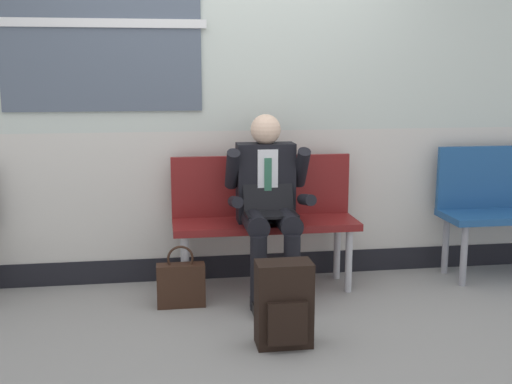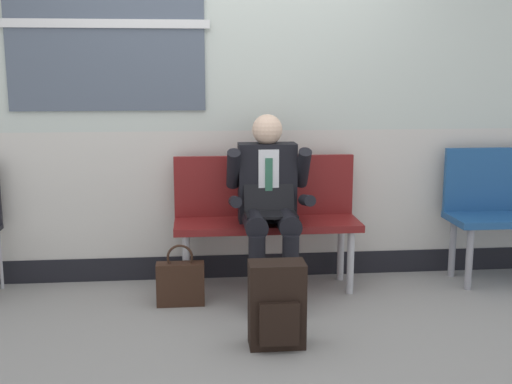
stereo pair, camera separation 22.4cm
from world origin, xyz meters
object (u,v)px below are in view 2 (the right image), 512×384
at_px(bench_with_person, 266,211).
at_px(backpack, 277,306).
at_px(handbag, 180,283).
at_px(person_seated, 269,201).

bearing_deg(bench_with_person, backpack, -92.85).
xyz_separation_m(backpack, handbag, (-0.56, 0.70, -0.09)).
distance_m(person_seated, backpack, 0.94).
bearing_deg(bench_with_person, handbag, -151.39).
distance_m(backpack, handbag, 0.90).
xyz_separation_m(bench_with_person, backpack, (-0.05, -1.04, -0.32)).
relative_size(backpack, handbag, 1.18).
bearing_deg(person_seated, bench_with_person, 90.00).
bearing_deg(person_seated, backpack, -93.54).
bearing_deg(bench_with_person, person_seated, -90.00).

